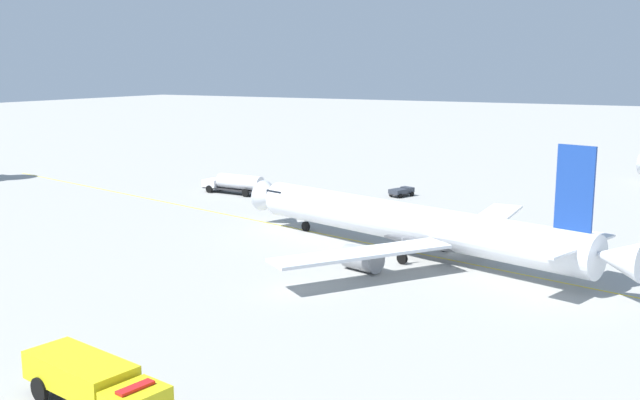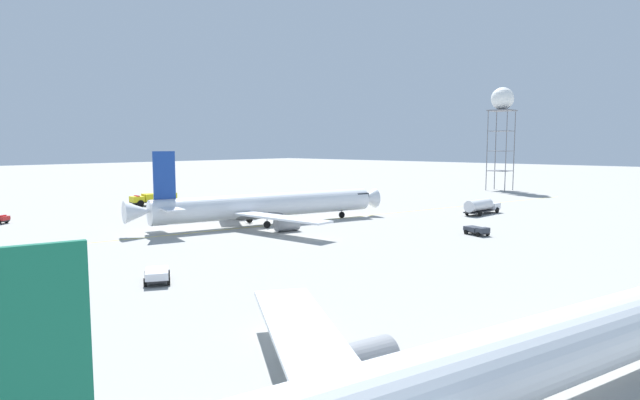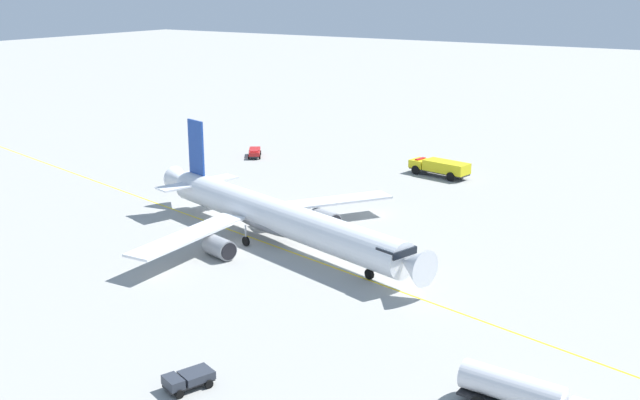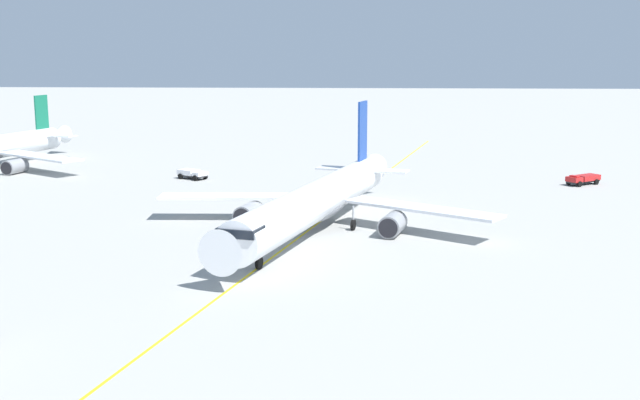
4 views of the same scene
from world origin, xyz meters
name	(u,v)px [view 4 (image 4 of 4)]	position (x,y,z in m)	size (l,w,h in m)	color
ground_plane	(293,222)	(0.00, 0.00, 0.00)	(600.00, 600.00, 0.00)	#9E9E99
airliner_main	(318,202)	(-3.77, -2.82, 2.98)	(43.49, 35.48, 12.00)	white
ops_pickup_truck	(583,179)	(25.70, -37.00, 0.81)	(4.43, 5.17, 1.41)	#232326
pushback_tug_truck	(192,173)	(27.51, 16.83, 0.80)	(3.92, 4.62, 1.30)	#232326
taxiway_centreline	(309,230)	(-3.44, -1.92, 0.00)	(161.07, 36.96, 0.01)	yellow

